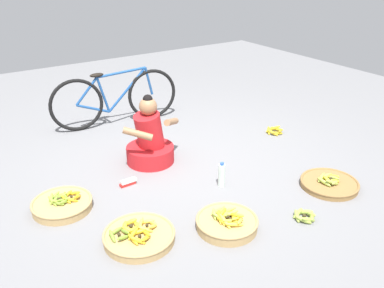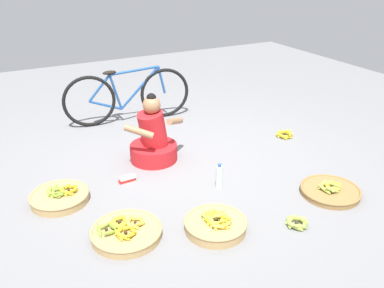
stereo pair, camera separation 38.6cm
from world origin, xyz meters
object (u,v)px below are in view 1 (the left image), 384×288
Objects in this scene: vendor_woman_front at (150,141)px; banana_basket_near_vendor at (62,204)px; loose_bananas_front_right at (305,216)px; packet_carton_stack at (128,182)px; banana_basket_front_left at (139,236)px; water_bottle at (222,175)px; banana_basket_near_bicycle at (329,183)px; bicycle_leaning at (115,98)px; loose_bananas_back_left at (274,131)px; banana_basket_mid_left at (227,222)px.

banana_basket_near_vendor is (-1.10, -0.38, -0.19)m from vendor_woman_front.
packet_carton_stack is (-1.03, 1.37, -0.00)m from loose_bananas_front_right.
banana_basket_front_left is 1.43m from loose_bananas_front_right.
vendor_woman_front is at bearing 111.33° from water_bottle.
banana_basket_near_bicycle is (1.21, -1.45, -0.21)m from vendor_woman_front.
banana_basket_near_bicycle is 0.66m from loose_bananas_front_right.
water_bottle is (0.18, -2.06, -0.24)m from bicycle_leaning.
water_bottle is at bearing -18.07° from banana_basket_near_vendor.
water_bottle is at bearing 107.55° from loose_bananas_front_right.
banana_basket_near_bicycle is at bearing -68.23° from bicycle_leaning.
loose_bananas_front_right is 1.28× the size of packet_carton_stack.
vendor_woman_front is 1.81m from loose_bananas_front_right.
vendor_woman_front is at bearing 173.92° from loose_bananas_back_left.
banana_basket_front_left is 1.08× the size of banana_basket_near_vendor.
banana_basket_near_vendor reaches higher than loose_bananas_front_right.
vendor_woman_front is 1.39m from banana_basket_front_left.
banana_basket_near_bicycle is 1.35m from loose_bananas_back_left.
banana_basket_near_vendor reaches higher than loose_bananas_back_left.
vendor_woman_front is 1.33× the size of banana_basket_front_left.
bicycle_leaning is at bearing 137.84° from loose_bananas_back_left.
vendor_woman_front is at bearing -96.87° from bicycle_leaning.
loose_bananas_front_right is 0.89m from water_bottle.
bicycle_leaning is 3.15× the size of banana_basket_near_vendor.
packet_carton_stack is at bearing 145.58° from banana_basket_near_bicycle.
water_bottle reaches higher than banana_basket_near_bicycle.
bicycle_leaning is 2.92× the size of banana_basket_front_left.
banana_basket_front_left is 2.64× the size of loose_bananas_front_right.
banana_basket_front_left reaches higher than packet_carton_stack.
banana_basket_mid_left is 1.16m from packet_carton_stack.
banana_basket_near_vendor is at bearing -128.06° from bicycle_leaning.
banana_basket_front_left is (-0.69, 0.26, -0.01)m from banana_basket_mid_left.
vendor_woman_front is 1.43m from banana_basket_mid_left.
loose_bananas_back_left is at bearing 4.11° from banana_basket_near_vendor.
vendor_woman_front is 1.47× the size of banana_basket_mid_left.
bicycle_leaning is at bearing 69.69° from banana_basket_front_left.
banana_basket_mid_left is 1.25m from banana_basket_near_bicycle.
bicycle_leaning is at bearing 83.13° from vendor_woman_front.
banana_basket_near_vendor is at bearing -175.89° from loose_bananas_back_left.
bicycle_leaning reaches higher than banana_basket_near_bicycle.
bicycle_leaning is 6.57× the size of water_bottle.
water_bottle is (1.06, 0.31, 0.07)m from banana_basket_front_left.
packet_carton_stack is at bearing 4.88° from banana_basket_near_vendor.
banana_basket_near_vendor is 1.51m from water_bottle.
vendor_woman_front reaches higher than water_bottle.
bicycle_leaning is 2.09m from water_bottle.
banana_basket_front_left is 2.25× the size of water_bottle.
vendor_woman_front is at bearing 57.72° from banana_basket_front_left.
banana_basket_front_left is 1.96m from banana_basket_near_bicycle.
vendor_woman_front reaches higher than bicycle_leaning.
packet_carton_stack is at bearing 70.06° from banana_basket_front_left.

